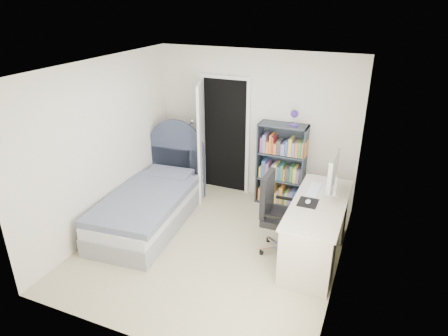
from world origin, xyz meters
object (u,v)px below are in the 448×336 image
at_px(floor_lamp, 192,162).
at_px(office_chair, 276,211).
at_px(bed, 152,203).
at_px(bookcase, 282,168).
at_px(desk, 317,227).
at_px(nightstand, 183,169).

height_order(floor_lamp, office_chair, floor_lamp).
relative_size(floor_lamp, office_chair, 1.19).
height_order(bed, bookcase, bookcase).
distance_m(bed, bookcase, 2.19).
xyz_separation_m(floor_lamp, desk, (2.41, -1.12, -0.10)).
height_order(bookcase, office_chair, bookcase).
xyz_separation_m(bed, office_chair, (1.98, -0.02, 0.32)).
xyz_separation_m(nightstand, office_chair, (2.10, -1.29, 0.27)).
bearing_deg(desk, floor_lamp, 155.13).
bearing_deg(office_chair, nightstand, 148.49).
relative_size(nightstand, office_chair, 0.48).
bearing_deg(bookcase, office_chair, -77.75).
distance_m(floor_lamp, desk, 2.66).
xyz_separation_m(bed, bookcase, (1.69, 1.35, 0.33)).
xyz_separation_m(floor_lamp, bookcase, (1.57, 0.16, 0.09)).
bearing_deg(bookcase, floor_lamp, -174.18).
distance_m(floor_lamp, bookcase, 1.58).
bearing_deg(desk, bookcase, 123.17).
height_order(floor_lamp, desk, desk).
bearing_deg(desk, office_chair, -170.12).
bearing_deg(floor_lamp, bookcase, 5.82).
relative_size(bed, desk, 1.37).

